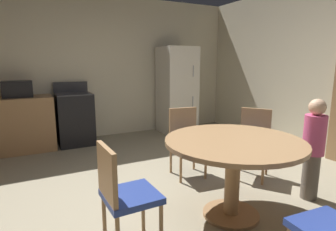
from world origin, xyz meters
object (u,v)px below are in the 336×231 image
(chair_west, at_px, (123,192))
(dining_table, at_px, (233,155))
(chair_north, at_px, (186,137))
(microwave, at_px, (17,89))
(person_child, at_px, (313,147))
(oven_range, at_px, (75,118))
(refrigerator, at_px, (177,90))
(chair_northeast, at_px, (253,138))

(chair_west, bearing_deg, dining_table, 0.00)
(chair_north, bearing_deg, microwave, -130.51)
(chair_north, relative_size, person_child, 0.80)
(oven_range, relative_size, refrigerator, 0.62)
(microwave, distance_m, chair_northeast, 3.70)
(oven_range, xyz_separation_m, chair_north, (1.06, -2.09, 0.03))
(chair_north, bearing_deg, oven_range, -146.17)
(chair_west, bearing_deg, microwave, 100.89)
(chair_north, distance_m, chair_west, 1.64)
(oven_range, relative_size, chair_west, 1.26)
(microwave, bearing_deg, chair_northeast, -43.58)
(oven_range, distance_m, person_child, 3.79)
(chair_west, bearing_deg, person_child, -3.84)
(chair_northeast, height_order, chair_west, same)
(microwave, bearing_deg, refrigerator, -0.99)
(chair_north, relative_size, chair_northeast, 1.00)
(chair_northeast, bearing_deg, chair_west, -17.33)
(person_child, bearing_deg, chair_northeast, -75.24)
(oven_range, distance_m, chair_northeast, 3.10)
(oven_range, relative_size, chair_northeast, 1.26)
(refrigerator, bearing_deg, chair_west, -125.16)
(dining_table, bearing_deg, person_child, -6.61)
(microwave, bearing_deg, person_child, -49.88)
(oven_range, xyz_separation_m, dining_table, (0.92, -3.17, 0.14))
(chair_north, xyz_separation_m, chair_west, (-1.21, -1.10, 0.00))
(microwave, xyz_separation_m, chair_northeast, (2.65, -2.52, -0.53))
(dining_table, height_order, chair_north, chair_north)
(refrigerator, distance_m, microwave, 2.91)
(refrigerator, bearing_deg, oven_range, 178.50)
(refrigerator, distance_m, chair_northeast, 2.52)
(oven_range, bearing_deg, person_child, -59.83)
(dining_table, height_order, chair_west, chair_west)
(microwave, relative_size, chair_west, 0.51)
(oven_range, bearing_deg, chair_northeast, -54.57)
(person_child, bearing_deg, chair_north, -47.82)
(chair_north, bearing_deg, refrigerator, 160.96)
(refrigerator, distance_m, chair_west, 3.86)
(chair_north, distance_m, person_child, 1.46)
(oven_range, height_order, refrigerator, refrigerator)
(refrigerator, relative_size, chair_northeast, 2.02)
(microwave, relative_size, chair_northeast, 0.51)
(microwave, relative_size, chair_north, 0.51)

